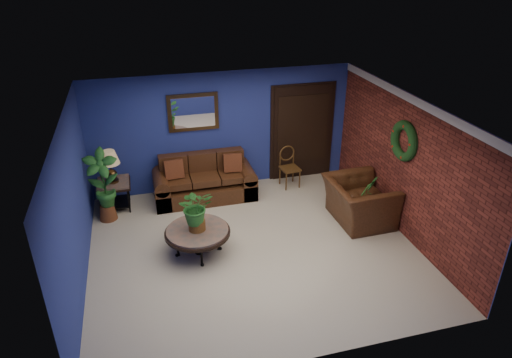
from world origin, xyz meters
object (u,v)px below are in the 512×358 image
object	(u,v)px
sofa	(204,183)
side_chair	(289,164)
coffee_table	(197,232)
table_lamp	(110,163)
armchair	(359,201)
end_table	(114,188)

from	to	relation	value
sofa	side_chair	xyz separation A→B (m)	(1.86, 0.04, 0.20)
sofa	coffee_table	world-z (taller)	sofa
table_lamp	side_chair	world-z (taller)	table_lamp
sofa	armchair	size ratio (longest dim) A/B	1.65
sofa	armchair	bearing A→B (deg)	-32.51
table_lamp	armchair	world-z (taller)	table_lamp
armchair	end_table	bearing A→B (deg)	68.23
coffee_table	end_table	xyz separation A→B (m)	(-1.36, 1.94, 0.03)
coffee_table	side_chair	xyz separation A→B (m)	(2.29, 2.00, 0.09)
sofa	side_chair	size ratio (longest dim) A/B	2.32
table_lamp	end_table	bearing A→B (deg)	0.00
sofa	end_table	xyz separation A→B (m)	(-1.79, -0.03, 0.15)
sofa	coffee_table	size ratio (longest dim) A/B	1.87
coffee_table	side_chair	distance (m)	3.04
end_table	armchair	distance (m)	4.75
table_lamp	side_chair	bearing A→B (deg)	1.02
end_table	side_chair	size ratio (longest dim) A/B	0.72
sofa	end_table	distance (m)	1.79
coffee_table	end_table	size ratio (longest dim) A/B	1.72
table_lamp	side_chair	xyz separation A→B (m)	(3.65, 0.06, -0.49)
sofa	coffee_table	bearing A→B (deg)	-102.26
end_table	armchair	world-z (taller)	armchair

